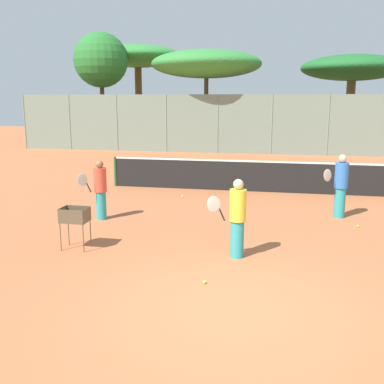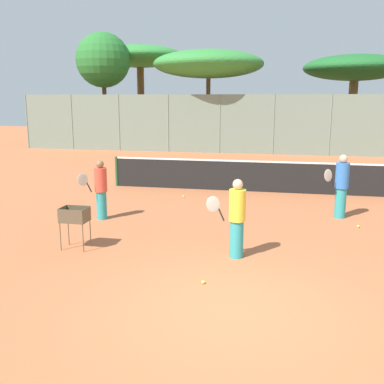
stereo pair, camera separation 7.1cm
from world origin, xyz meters
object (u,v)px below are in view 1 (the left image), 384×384
Objects in this scene: tennis_net at (262,176)px; player_red_cap at (100,189)px; player_white_outfit at (237,218)px; ball_cart at (74,218)px; player_yellow_shirt at (341,185)px.

tennis_net is 6.77× the size of player_red_cap.
player_white_outfit is 4.38m from player_red_cap.
player_white_outfit reaches higher than tennis_net.
tennis_net reaches higher than ball_cart.
tennis_net is 6.25× the size of player_yellow_shirt.
player_red_cap is 0.92× the size of player_yellow_shirt.
ball_cart is at bearing -117.83° from tennis_net.
tennis_net is 3.71m from player_yellow_shirt.
ball_cart is (0.41, -2.35, -0.14)m from player_red_cap.
player_red_cap is 2.39m from ball_cart.
player_red_cap reaches higher than tennis_net.
tennis_net is 6.59m from player_white_outfit.
player_white_outfit is 1.02× the size of player_red_cap.
player_white_outfit is 0.94× the size of player_yellow_shirt.
tennis_net is 11.81× the size of ball_cart.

